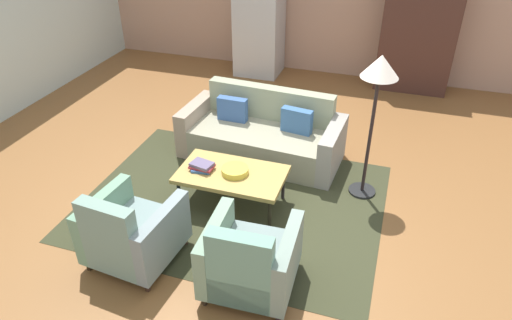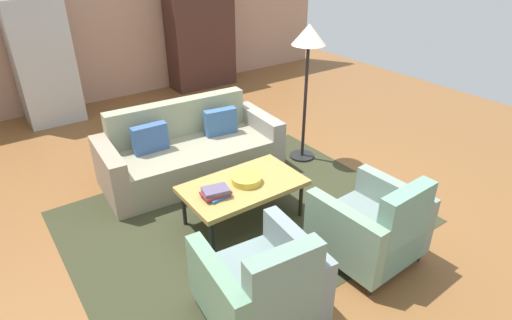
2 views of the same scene
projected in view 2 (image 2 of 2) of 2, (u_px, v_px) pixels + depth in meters
ground_plane at (260, 209)px, 4.59m from camera, size 10.57×10.57×0.00m
wall_back at (107, 16)px, 7.06m from camera, size 8.81×0.12×2.80m
area_rug at (241, 217)px, 4.46m from camera, size 3.40×2.60×0.01m
couch at (189, 152)px, 5.14m from camera, size 2.15×1.03×0.86m
coffee_table at (243, 187)px, 4.23m from camera, size 1.20×0.70×0.44m
armchair_left at (263, 288)px, 3.11m from camera, size 0.87×0.87×0.88m
armchair_right at (374, 229)px, 3.73m from camera, size 0.83×0.83×0.88m
fruit_bowl at (246, 179)px, 4.22m from camera, size 0.30×0.30×0.07m
book_stack at (216, 193)px, 3.99m from camera, size 0.27×0.22×0.09m
cabinet at (201, 38)px, 7.83m from camera, size 1.20×0.51×1.80m
refrigerator at (43, 61)px, 6.35m from camera, size 0.80×0.73×1.85m
floor_lamp at (308, 48)px, 4.95m from camera, size 0.40×0.40×1.72m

